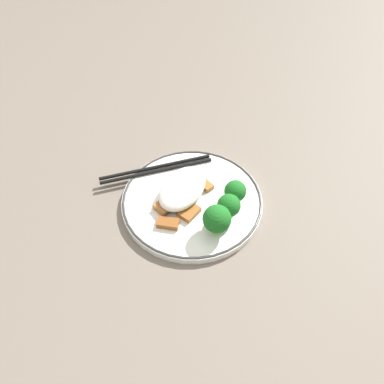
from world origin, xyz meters
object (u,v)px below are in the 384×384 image
Objects in this scene: plate at (192,201)px; broccoli_back_right at (235,192)px; chopsticks at (156,169)px; broccoli_back_center at (229,206)px; broccoli_back_left at (217,219)px.

broccoli_back_right is at bearing 112.11° from plate.
broccoli_back_center is at bearing 77.66° from chopsticks.
broccoli_back_center is (-0.04, 0.00, -0.00)m from broccoli_back_left.
broccoli_back_right is at bearing 179.47° from broccoli_back_left.
chopsticks is at bearing -113.94° from broccoli_back_left.
chopsticks is (-0.00, -0.17, -0.03)m from broccoli_back_right.
broccoli_back_right reaches higher than plate.
broccoli_back_center is 1.03× the size of broccoli_back_right.
broccoli_back_center reaches higher than broccoli_back_right.
broccoli_back_left is at bearing -0.53° from broccoli_back_right.
broccoli_back_center is at bearing 84.91° from plate.
broccoli_back_left is 1.14× the size of broccoli_back_right.
chopsticks reaches higher than plate.
plate is 5.04× the size of broccoli_back_right.
plate is 0.09m from broccoli_back_right.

